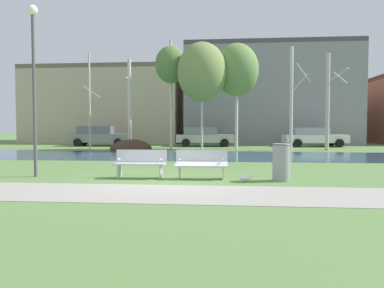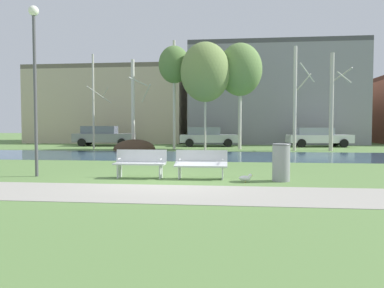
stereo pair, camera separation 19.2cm
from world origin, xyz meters
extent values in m
plane|color=#5B7F42|center=(0.00, 10.00, 0.00)|extent=(120.00, 120.00, 0.00)
cube|color=#9E998E|center=(0.00, -1.98, 0.01)|extent=(60.00, 2.49, 0.01)
cube|color=#33516B|center=(0.00, 9.44, 0.00)|extent=(80.00, 6.73, 0.01)
ellipsoid|color=#423021|center=(-4.78, 14.13, 0.00)|extent=(2.82, 3.23, 1.42)
cube|color=silver|center=(-0.95, 0.52, 0.45)|extent=(1.61, 0.50, 0.05)
cube|color=silver|center=(-0.95, 0.80, 0.67)|extent=(1.60, 0.10, 0.40)
cube|color=silver|center=(-1.61, 0.57, 0.23)|extent=(0.05, 0.43, 0.45)
cube|color=silver|center=(-0.30, 0.58, 0.23)|extent=(0.05, 0.43, 0.45)
cylinder|color=silver|center=(-1.61, 0.53, 0.59)|extent=(0.05, 0.28, 0.04)
cylinder|color=silver|center=(-0.30, 0.54, 0.59)|extent=(0.05, 0.28, 0.04)
cube|color=silver|center=(0.95, 0.52, 0.45)|extent=(1.61, 0.50, 0.14)
cube|color=silver|center=(0.95, 0.80, 0.67)|extent=(1.60, 0.10, 0.40)
cube|color=silver|center=(0.29, 0.57, 0.23)|extent=(0.05, 0.43, 0.45)
cube|color=silver|center=(1.61, 0.58, 0.23)|extent=(0.05, 0.43, 0.45)
cylinder|color=silver|center=(0.29, 0.53, 0.59)|extent=(0.05, 0.28, 0.04)
cylinder|color=silver|center=(1.61, 0.54, 0.59)|extent=(0.05, 0.28, 0.04)
cylinder|color=gray|center=(3.32, 0.38, 0.55)|extent=(0.51, 0.51, 1.10)
torus|color=#545557|center=(3.32, 0.38, 1.07)|extent=(0.54, 0.54, 0.04)
ellipsoid|color=white|center=(2.26, 0.02, 0.12)|extent=(0.34, 0.15, 0.15)
sphere|color=white|center=(2.41, 0.02, 0.20)|extent=(0.11, 0.11, 0.11)
cone|color=gold|center=(2.47, 0.02, 0.20)|extent=(0.06, 0.03, 0.03)
cylinder|color=gold|center=(2.27, -0.01, 0.05)|extent=(0.01, 0.01, 0.10)
cylinder|color=gold|center=(2.27, 0.05, 0.05)|extent=(0.01, 0.01, 0.10)
cylinder|color=#4C4C51|center=(-4.34, 0.60, 2.54)|extent=(0.10, 0.10, 5.09)
sphere|color=white|center=(-4.34, 0.60, 5.24)|extent=(0.32, 0.32, 0.32)
cylinder|color=#BCB7A8|center=(-7.85, 14.67, 3.32)|extent=(0.14, 0.14, 6.63)
cylinder|color=#BCB7A8|center=(-7.15, 15.15, 4.00)|extent=(0.94, 1.35, 0.66)
cylinder|color=#BCB7A8|center=(-7.13, 13.93, 3.73)|extent=(1.33, 1.29, 1.11)
cylinder|color=beige|center=(-5.08, 14.93, 3.12)|extent=(0.24, 0.24, 6.24)
cylinder|color=beige|center=(-4.27, 15.49, 3.94)|extent=(1.00, 1.41, 1.20)
cylinder|color=beige|center=(-4.55, 14.39, 4.65)|extent=(1.11, 1.08, 0.54)
cylinder|color=beige|center=(-2.21, 15.24, 3.78)|extent=(0.19, 0.19, 7.55)
ellipsoid|color=#567A3D|center=(-2.21, 15.24, 5.89)|extent=(2.16, 2.16, 2.59)
cylinder|color=beige|center=(0.03, 14.41, 3.34)|extent=(0.14, 0.14, 6.69)
ellipsoid|color=olive|center=(0.03, 14.41, 5.22)|extent=(3.32, 3.32, 3.98)
cylinder|color=beige|center=(2.36, 15.37, 3.52)|extent=(0.22, 0.22, 7.04)
ellipsoid|color=#668947|center=(2.36, 15.37, 5.49)|extent=(3.01, 3.01, 3.61)
cylinder|color=beige|center=(5.92, 14.46, 3.41)|extent=(0.21, 0.21, 6.81)
cylinder|color=beige|center=(6.55, 14.89, 4.52)|extent=(0.77, 1.08, 1.00)
cylinder|color=beige|center=(6.56, 13.80, 5.00)|extent=(1.15, 1.12, 1.13)
cylinder|color=#BCB7A8|center=(8.23, 14.42, 3.16)|extent=(0.25, 0.25, 6.32)
cylinder|color=#BCB7A8|center=(8.97, 14.92, 4.95)|extent=(1.01, 1.42, 0.83)
cylinder|color=#BCB7A8|center=(8.82, 13.81, 4.66)|extent=(1.24, 1.21, 0.64)
cube|color=slate|center=(-8.44, 18.52, 0.67)|extent=(4.92, 2.16, 0.69)
cube|color=slate|center=(-8.82, 18.49, 1.31)|extent=(2.81, 1.76, 0.59)
cylinder|color=black|center=(-6.95, 19.53, 0.32)|extent=(0.66, 0.28, 0.64)
cylinder|color=black|center=(-6.79, 17.80, 0.32)|extent=(0.66, 0.28, 0.64)
cylinder|color=black|center=(-10.09, 19.25, 0.32)|extent=(0.66, 0.28, 0.64)
cylinder|color=black|center=(-9.94, 17.52, 0.32)|extent=(0.66, 0.28, 0.64)
cube|color=#B2B5BC|center=(-0.04, 18.82, 0.63)|extent=(4.63, 2.20, 0.61)
cube|color=gray|center=(-0.40, 18.78, 1.23)|extent=(2.65, 1.81, 0.59)
cylinder|color=black|center=(1.36, 19.85, 0.32)|extent=(0.66, 0.28, 0.64)
cylinder|color=black|center=(1.52, 18.05, 0.32)|extent=(0.66, 0.28, 0.64)
cylinder|color=black|center=(-1.60, 19.59, 0.32)|extent=(0.66, 0.28, 0.64)
cylinder|color=black|center=(-1.43, 17.78, 0.32)|extent=(0.66, 0.28, 0.64)
cube|color=silver|center=(8.52, 19.17, 0.63)|extent=(4.93, 2.25, 0.61)
cube|color=#949AAC|center=(8.14, 19.13, 1.21)|extent=(2.81, 1.84, 0.55)
cylinder|color=black|center=(10.01, 20.22, 0.32)|extent=(0.66, 0.28, 0.64)
cylinder|color=black|center=(10.17, 18.40, 0.32)|extent=(0.66, 0.28, 0.64)
cylinder|color=black|center=(6.86, 19.94, 0.32)|extent=(0.66, 0.28, 0.64)
cylinder|color=black|center=(7.03, 18.11, 0.32)|extent=(0.66, 0.28, 0.64)
cube|color=#BCAD8E|center=(-10.22, 26.88, 3.43)|extent=(14.73, 9.87, 6.86)
cube|color=#675F4E|center=(-10.22, 26.88, 7.06)|extent=(14.73, 9.87, 0.40)
cube|color=gray|center=(5.63, 25.76, 4.33)|extent=(15.41, 8.05, 8.66)
cube|color=#48484B|center=(5.63, 25.76, 8.86)|extent=(15.41, 8.05, 0.40)
camera|label=1|loc=(1.74, -10.74, 1.61)|focal=35.02mm
camera|label=2|loc=(1.93, -10.72, 1.61)|focal=35.02mm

